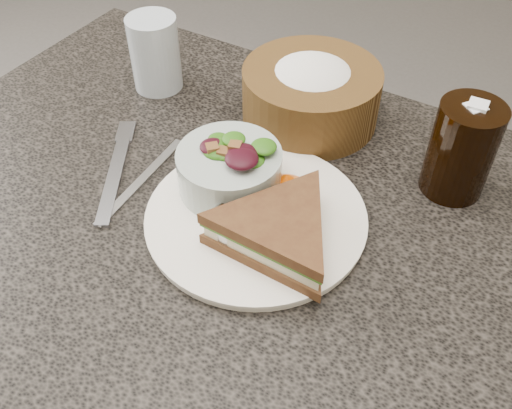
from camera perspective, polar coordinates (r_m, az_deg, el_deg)
The scene contains 11 objects.
dining_table at distance 1.04m, azimuth -1.68°, elevation -14.86°, with size 1.00×0.70×0.75m, color black.
dinner_plate at distance 0.72m, azimuth -0.00°, elevation -1.35°, with size 0.28×0.28×0.01m, color white.
sandwich at distance 0.66m, azimuth 2.31°, elevation -2.71°, with size 0.19×0.19×0.05m, color brown, non-canonical shape.
salad_bowl at distance 0.73m, azimuth -2.69°, elevation 4.06°, with size 0.13×0.13×0.08m, color #A4B5AE, non-canonical shape.
dressing_ramekin at distance 0.68m, azimuth -2.00°, elevation -2.24°, with size 0.06×0.06×0.04m, color #9A9A9A.
orange_wedge at distance 0.73m, azimuth 3.00°, elevation 2.12°, with size 0.07×0.07×0.03m, color #EF5400.
fork at distance 0.81m, azimuth -13.95°, elevation 2.86°, with size 0.02×0.19×0.01m, color #A6A9B6.
knife at distance 0.79m, azimuth -11.40°, elevation 2.36°, with size 0.01×0.19×0.00m, color #B3B3B5.
bread_basket at distance 0.86m, azimuth 5.56°, elevation 11.65°, with size 0.20×0.20×0.12m, color brown, non-canonical shape.
cola_glass at distance 0.77m, azimuth 19.97°, elevation 5.52°, with size 0.08×0.08×0.14m, color black, non-canonical shape.
water_glass at distance 0.94m, azimuth -10.07°, elevation 14.66°, with size 0.08×0.08×0.12m, color silver.
Camera 1 is at (0.29, -0.43, 1.28)m, focal length 40.00 mm.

